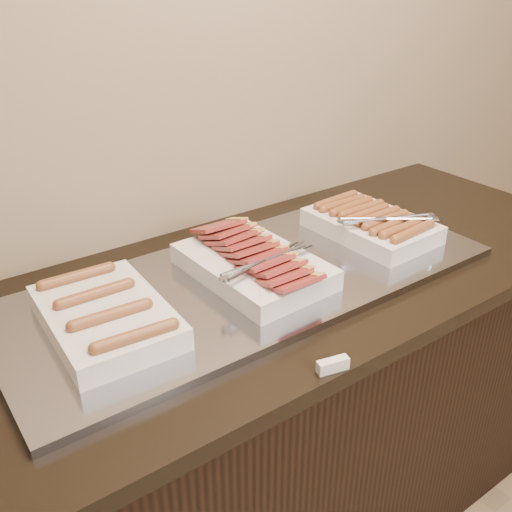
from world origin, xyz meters
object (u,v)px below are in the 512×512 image
(warming_tray, at_px, (252,279))
(counter, at_px, (258,419))
(dish_right, at_px, (372,223))
(dish_left, at_px, (106,316))
(dish_center, at_px, (254,263))

(warming_tray, bearing_deg, counter, 0.00)
(warming_tray, height_order, dish_right, dish_right)
(dish_left, bearing_deg, warming_tray, 2.17)
(counter, xyz_separation_m, warming_tray, (-0.02, 0.00, 0.46))
(dish_left, xyz_separation_m, dish_center, (0.37, -0.00, 0.01))
(counter, height_order, warming_tray, warming_tray)
(warming_tray, height_order, dish_left, dish_left)
(counter, xyz_separation_m, dish_left, (-0.39, -0.00, 0.50))
(counter, relative_size, dish_right, 6.00)
(counter, height_order, dish_left, dish_left)
(dish_left, relative_size, dish_center, 0.91)
(dish_left, distance_m, dish_center, 0.37)
(dish_center, bearing_deg, dish_right, -2.38)
(dish_right, bearing_deg, dish_left, 177.53)
(warming_tray, xyz_separation_m, dish_left, (-0.37, -0.00, 0.04))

